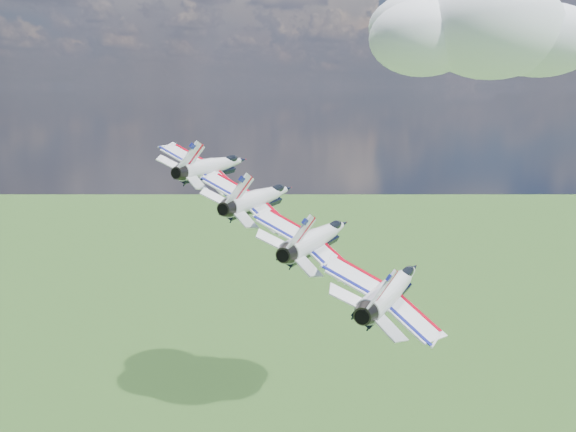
# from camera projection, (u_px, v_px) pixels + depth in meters

# --- Properties ---
(cloud_far) EXTENTS (70.64, 55.50, 27.75)m
(cloud_far) POSITION_uv_depth(u_px,v_px,m) (482.00, 40.00, 232.39)
(cloud_far) COLOR white
(jet_0) EXTENTS (17.53, 20.23, 10.09)m
(jet_0) POSITION_uv_depth(u_px,v_px,m) (214.00, 166.00, 81.88)
(jet_0) COLOR white
(jet_1) EXTENTS (17.53, 20.23, 10.09)m
(jet_1) POSITION_uv_depth(u_px,v_px,m) (261.00, 197.00, 73.79)
(jet_1) COLOR white
(jet_2) EXTENTS (17.53, 20.23, 10.09)m
(jet_2) POSITION_uv_depth(u_px,v_px,m) (319.00, 237.00, 65.70)
(jet_2) COLOR white
(jet_3) EXTENTS (17.53, 20.23, 10.09)m
(jet_3) POSITION_uv_depth(u_px,v_px,m) (393.00, 288.00, 57.60)
(jet_3) COLOR white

